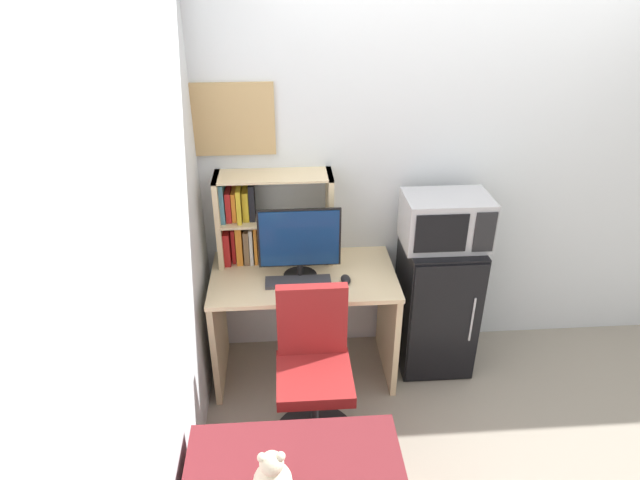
# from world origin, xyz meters

# --- Properties ---
(wall_back) EXTENTS (6.40, 0.04, 2.60)m
(wall_back) POSITION_xyz_m (0.40, 0.02, 1.30)
(wall_back) COLOR silver
(wall_back) RESTS_ON ground_plane
(wall_left) EXTENTS (0.04, 4.40, 2.60)m
(wall_left) POSITION_xyz_m (-1.62, -1.60, 1.30)
(wall_left) COLOR silver
(wall_left) RESTS_ON ground_plane
(desk) EXTENTS (1.13, 0.64, 0.76)m
(desk) POSITION_xyz_m (-0.98, -0.32, 0.52)
(desk) COLOR beige
(desk) RESTS_ON ground_plane
(hutch_bookshelf) EXTENTS (0.71, 0.24, 0.58)m
(hutch_bookshelf) POSITION_xyz_m (-1.26, -0.11, 1.05)
(hutch_bookshelf) COLOR beige
(hutch_bookshelf) RESTS_ON desk
(monitor) EXTENTS (0.49, 0.20, 0.45)m
(monitor) POSITION_xyz_m (-1.00, -0.35, 1.00)
(monitor) COLOR black
(monitor) RESTS_ON desk
(keyboard) EXTENTS (0.39, 0.12, 0.02)m
(keyboard) POSITION_xyz_m (-1.02, -0.42, 0.77)
(keyboard) COLOR #333338
(keyboard) RESTS_ON desk
(computer_mouse) EXTENTS (0.06, 0.11, 0.03)m
(computer_mouse) POSITION_xyz_m (-0.74, -0.42, 0.77)
(computer_mouse) COLOR black
(computer_mouse) RESTS_ON desk
(mini_fridge) EXTENTS (0.46, 0.49, 0.90)m
(mini_fridge) POSITION_xyz_m (-0.11, -0.26, 0.45)
(mini_fridge) COLOR black
(mini_fridge) RESTS_ON ground_plane
(microwave) EXTENTS (0.51, 0.34, 0.32)m
(microwave) POSITION_xyz_m (-0.11, -0.26, 1.06)
(microwave) COLOR #ADADB2
(microwave) RESTS_ON mini_fridge
(desk_chair) EXTENTS (0.47, 0.47, 0.93)m
(desk_chair) POSITION_xyz_m (-0.95, -0.85, 0.41)
(desk_chair) COLOR black
(desk_chair) RESTS_ON ground_plane
(teddy_bear) EXTENTS (0.16, 0.16, 0.25)m
(teddy_bear) POSITION_xyz_m (-1.17, -1.65, 0.61)
(teddy_bear) COLOR beige
(teddy_bear) RESTS_ON bed
(wall_corkboard) EXTENTS (0.59, 0.02, 0.43)m
(wall_corkboard) POSITION_xyz_m (-1.42, -0.01, 1.64)
(wall_corkboard) COLOR tan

